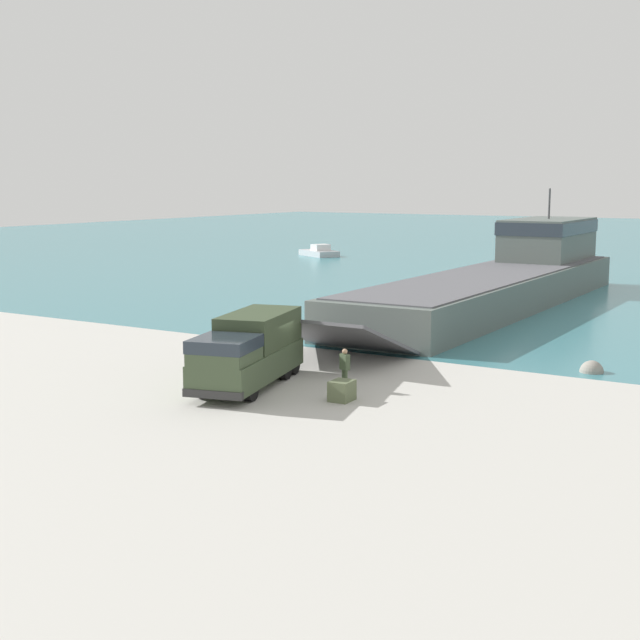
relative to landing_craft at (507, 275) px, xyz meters
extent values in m
plane|color=#B7B5AD|center=(-0.20, -29.84, -1.98)|extent=(240.00, 240.00, 0.00)
cube|color=#56605B|center=(0.05, -3.19, -0.83)|extent=(7.80, 37.00, 2.31)
cube|color=#56565B|center=(0.05, -3.19, 0.37)|extent=(7.20, 35.52, 0.08)
cube|color=#56605B|center=(-0.14, 9.60, 1.99)|extent=(5.24, 10.40, 3.32)
cube|color=#28333D|center=(-0.14, 9.60, 3.00)|extent=(5.39, 10.51, 0.99)
cylinder|color=#3F3F42|center=(-0.14, 9.60, 4.85)|extent=(0.16, 0.16, 2.40)
cube|color=#56565B|center=(0.35, -24.64, -0.76)|extent=(6.27, 6.14, 2.33)
cube|color=#3D4C33|center=(0.05, -31.35, -1.04)|extent=(4.23, 7.89, 1.16)
cube|color=#3D4C33|center=(0.68, -33.75, 0.04)|extent=(2.83, 3.05, 1.00)
cube|color=#28333D|center=(0.68, -33.75, 0.29)|extent=(2.91, 3.09, 0.50)
cube|color=#344129|center=(-0.28, -30.11, 0.27)|extent=(3.44, 5.20, 1.47)
cube|color=#2D2D2D|center=(0.98, -34.92, -1.47)|extent=(2.43, 0.85, 0.32)
cylinder|color=black|center=(1.62, -33.35, -1.42)|extent=(0.61, 1.17, 1.12)
cylinder|color=black|center=(-0.34, -33.86, -1.42)|extent=(0.61, 1.17, 1.12)
cylinder|color=black|center=(0.57, -29.37, -1.42)|extent=(0.61, 1.17, 1.12)
cylinder|color=black|center=(-1.38, -29.88, -1.42)|extent=(0.61, 1.17, 1.12)
cylinder|color=black|center=(0.30, -28.31, -1.42)|extent=(0.61, 1.17, 1.12)
cylinder|color=black|center=(-1.66, -28.82, -1.42)|extent=(0.61, 1.17, 1.12)
cylinder|color=#3D4C33|center=(3.83, -29.68, -1.57)|extent=(0.14, 0.14, 0.83)
cylinder|color=#3D4C33|center=(3.66, -29.61, -1.57)|extent=(0.14, 0.14, 0.83)
cube|color=#3D4C33|center=(3.74, -29.64, -0.82)|extent=(0.50, 0.40, 0.66)
sphere|color=tan|center=(3.74, -29.64, -0.38)|extent=(0.22, 0.22, 0.22)
cube|color=#B7BABF|center=(-32.68, 27.23, -1.65)|extent=(5.79, 4.84, 0.66)
cube|color=silver|center=(-32.34, 27.04, -0.96)|extent=(2.26, 2.39, 0.72)
cube|color=#566042|center=(4.64, -31.41, -1.58)|extent=(0.84, 1.00, 0.81)
sphere|color=gray|center=(-7.46, -21.08, -1.98)|extent=(1.32, 1.32, 1.32)
sphere|color=gray|center=(11.61, -20.88, -1.98)|extent=(1.08, 1.08, 1.08)
camera|label=1|loc=(21.87, -60.98, 6.55)|focal=50.00mm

